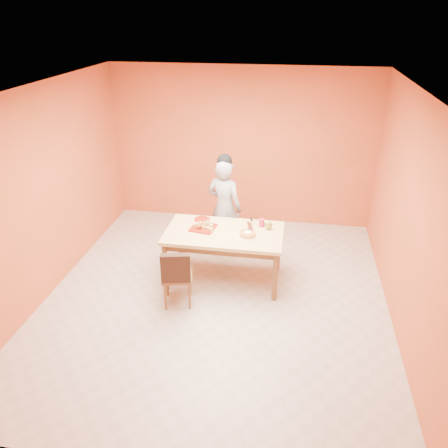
% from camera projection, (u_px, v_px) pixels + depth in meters
% --- Properties ---
extents(floor, '(5.00, 5.00, 0.00)m').
position_uv_depth(floor, '(216.00, 298.00, 5.88)').
color(floor, beige).
rests_on(floor, ground).
extents(ceiling, '(5.00, 5.00, 0.00)m').
position_uv_depth(ceiling, '(214.00, 91.00, 4.67)').
color(ceiling, silver).
rests_on(ceiling, wall_back).
extents(wall_back, '(4.50, 0.00, 4.50)m').
position_uv_depth(wall_back, '(242.00, 147.00, 7.48)').
color(wall_back, '#DA5332').
rests_on(wall_back, floor).
extents(wall_left, '(0.00, 5.00, 5.00)m').
position_uv_depth(wall_left, '(43.00, 194.00, 5.61)').
color(wall_left, '#DA5332').
rests_on(wall_left, floor).
extents(wall_right, '(0.00, 5.00, 5.00)m').
position_uv_depth(wall_right, '(410.00, 220.00, 4.94)').
color(wall_right, '#DA5332').
rests_on(wall_right, floor).
extents(dining_table, '(1.60, 0.90, 0.76)m').
position_uv_depth(dining_table, '(224.00, 238.00, 6.00)').
color(dining_table, '#ECD57B').
rests_on(dining_table, floor).
extents(dining_chair, '(0.46, 0.52, 0.83)m').
position_uv_depth(dining_chair, '(177.00, 275.00, 5.59)').
color(dining_chair, brown).
rests_on(dining_chair, floor).
extents(pastry_pile, '(0.29, 0.29, 0.10)m').
position_uv_depth(pastry_pile, '(203.00, 224.00, 6.01)').
color(pastry_pile, tan).
rests_on(pastry_pile, pastry_platter).
extents(person, '(0.65, 0.53, 1.54)m').
position_uv_depth(person, '(224.00, 208.00, 6.63)').
color(person, '#959497').
rests_on(person, floor).
extents(pastry_platter, '(0.37, 0.37, 0.02)m').
position_uv_depth(pastry_platter, '(203.00, 228.00, 6.04)').
color(pastry_platter, maroon).
rests_on(pastry_platter, dining_table).
extents(red_dinner_plate, '(0.25, 0.25, 0.01)m').
position_uv_depth(red_dinner_plate, '(202.00, 219.00, 6.28)').
color(red_dinner_plate, maroon).
rests_on(red_dinner_plate, dining_table).
extents(white_cake_plate, '(0.37, 0.37, 0.01)m').
position_uv_depth(white_cake_plate, '(248.00, 236.00, 5.83)').
color(white_cake_plate, white).
rests_on(white_cake_plate, dining_table).
extents(sponge_cake, '(0.27, 0.27, 0.05)m').
position_uv_depth(sponge_cake, '(248.00, 234.00, 5.81)').
color(sponge_cake, gold).
rests_on(sponge_cake, white_cake_plate).
extents(cake_server, '(0.12, 0.26, 0.01)m').
position_uv_depth(cake_server, '(250.00, 226.00, 5.96)').
color(cake_server, silver).
rests_on(cake_server, sponge_cake).
extents(egg_ornament, '(0.10, 0.09, 0.13)m').
position_uv_depth(egg_ornament, '(269.00, 225.00, 5.99)').
color(egg_ornament, olive).
rests_on(egg_ornament, dining_table).
extents(magenta_glass, '(0.10, 0.10, 0.11)m').
position_uv_depth(magenta_glass, '(262.00, 223.00, 6.07)').
color(magenta_glass, '#BF1C43').
rests_on(magenta_glass, dining_table).
extents(checker_tin, '(0.10, 0.10, 0.03)m').
position_uv_depth(checker_tin, '(268.00, 224.00, 6.13)').
color(checker_tin, '#3B1B10').
rests_on(checker_tin, dining_table).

